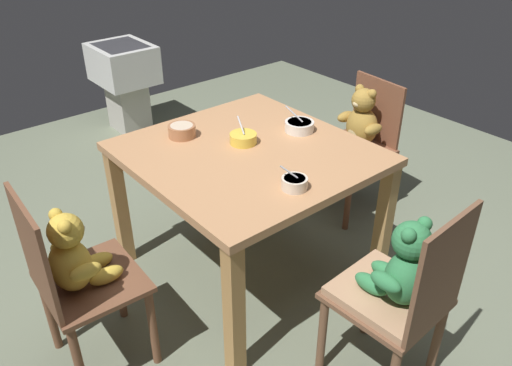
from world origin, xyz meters
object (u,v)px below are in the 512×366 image
Objects in this scene: porridge_bowl_white_far_center at (300,126)px; porridge_bowl_yellow_center at (243,138)px; teddy_chair_near_front at (75,268)px; porridge_bowl_cream_near_right at (294,183)px; sink_basin at (124,75)px; dining_table at (248,168)px; teddy_chair_far_center at (359,130)px; teddy_chair_near_right at (400,284)px; porridge_bowl_terracotta_near_left at (182,131)px.

porridge_bowl_white_far_center is 1.10× the size of porridge_bowl_yellow_center.
teddy_chair_near_front is 7.91× the size of porridge_bowl_cream_near_right.
sink_basin is at bearing 170.06° from porridge_bowl_yellow_center.
dining_table is 7.00× the size of porridge_bowl_white_far_center.
teddy_chair_near_front reaches higher than dining_table.
dining_table is 0.92m from teddy_chair_far_center.
teddy_chair_near_right is 6.55× the size of porridge_bowl_terracotta_near_left.
sink_basin is at bearing 162.78° from porridge_bowl_terracotta_near_left.
dining_table is 7.85× the size of porridge_bowl_terracotta_near_left.
dining_table is at bearing 169.83° from porridge_bowl_cream_near_right.
porridge_bowl_yellow_center is (-0.08, -0.31, -0.00)m from porridge_bowl_white_far_center.
porridge_bowl_terracotta_near_left reaches higher than dining_table.
teddy_chair_near_front is 6.24× the size of porridge_bowl_yellow_center.
teddy_chair_near_right is at bearing -7.60° from sink_basin.
porridge_bowl_cream_near_right is at bearing -10.38° from sink_basin.
teddy_chair_near_right is 0.57m from porridge_bowl_cream_near_right.
dining_table is 0.38m from porridge_bowl_terracotta_near_left.
sink_basin is (-2.44, 0.45, -0.28)m from porridge_bowl_cream_near_right.
porridge_bowl_terracotta_near_left is at bearing -173.13° from porridge_bowl_cream_near_right.
teddy_chair_near_right is at bearing 51.78° from teddy_chair_far_center.
porridge_bowl_terracotta_near_left is (-0.26, -1.07, 0.22)m from teddy_chair_far_center.
porridge_bowl_terracotta_near_left is at bearing -17.22° from sink_basin.
teddy_chair_near_right is at bearing 6.28° from porridge_bowl_terracotta_near_left.
porridge_bowl_terracotta_near_left is (-0.25, -0.19, 0.01)m from porridge_bowl_yellow_center.
porridge_bowl_cream_near_right is 0.57m from porridge_bowl_white_far_center.
teddy_chair_near_right is at bearing -1.23° from dining_table.
porridge_bowl_cream_near_right reaches higher than dining_table.
porridge_bowl_yellow_center is (-0.12, 0.94, 0.22)m from teddy_chair_near_front.
porridge_bowl_yellow_center is 0.20× the size of sink_basin.
porridge_bowl_cream_near_right is at bearing 2.56° from teddy_chair_near_right.
porridge_bowl_yellow_center is at bearing -5.82° from teddy_chair_near_right.
sink_basin is (-2.10, 1.29, -0.06)m from teddy_chair_near_front.
porridge_bowl_white_far_center is at bearing -1.12° from sink_basin.
porridge_bowl_cream_near_right is at bearing 30.08° from teddy_chair_far_center.
teddy_chair_near_right is 3.00m from sink_basin.
teddy_chair_far_center is (-0.99, 0.93, -0.01)m from teddy_chair_near_right.
teddy_chair_near_front reaches higher than teddy_chair_far_center.
porridge_bowl_white_far_center is (-0.05, 1.25, 0.22)m from teddy_chair_near_front.
dining_table is 1.24× the size of teddy_chair_near_front.
dining_table is at bearing -4.16° from teddy_chair_near_right.
teddy_chair_near_front is (0.05, -0.91, -0.10)m from dining_table.
sink_basin is at bearing 178.88° from porridge_bowl_white_far_center.
porridge_bowl_white_far_center is at bearing 89.66° from dining_table.
porridge_bowl_yellow_center is at bearing 4.43° from teddy_chair_far_center.
porridge_bowl_terracotta_near_left is at bearing -8.77° from teddy_chair_far_center.
porridge_bowl_yellow_center reaches higher than sink_basin.
teddy_chair_near_front is at bearing -87.86° from porridge_bowl_white_far_center.
teddy_chair_near_right is 8.15× the size of porridge_bowl_cream_near_right.
porridge_bowl_yellow_center reaches higher than teddy_chair_far_center.
teddy_chair_near_front reaches higher than porridge_bowl_terracotta_near_left.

